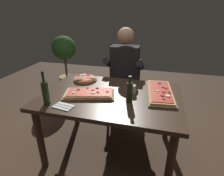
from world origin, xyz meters
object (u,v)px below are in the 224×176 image
object	(u,v)px
dining_table	(111,103)
wine_bottle_dark	(129,91)
pizza_rectangular_left	(160,92)
oil_bottle_amber	(46,93)
diner_chair	(125,86)
seated_diner	(124,72)
pizza_round_far	(85,79)
tumbler_near_camera	(132,90)
pizza_rectangular_front	(89,94)
potted_plant_corner	(65,57)

from	to	relation	value
dining_table	wine_bottle_dark	size ratio (longest dim) A/B	5.51
dining_table	pizza_rectangular_left	xyz separation A→B (m)	(0.49, 0.14, 0.12)
pizza_rectangular_left	oil_bottle_amber	distance (m)	1.11
oil_bottle_amber	diner_chair	xyz separation A→B (m)	(0.50, 1.20, -0.37)
pizza_rectangular_left	seated_diner	xyz separation A→B (m)	(-0.50, 0.60, -0.02)
pizza_round_far	wine_bottle_dark	distance (m)	0.74
tumbler_near_camera	pizza_rectangular_front	bearing A→B (deg)	-159.11
pizza_rectangular_left	tumbler_near_camera	distance (m)	0.28
wine_bottle_dark	seated_diner	xyz separation A→B (m)	(-0.22, 0.84, -0.10)
dining_table	diner_chair	world-z (taller)	diner_chair
seated_diner	potted_plant_corner	size ratio (longest dim) A/B	1.22
pizza_rectangular_left	tumbler_near_camera	size ratio (longest dim) A/B	7.00
wine_bottle_dark	potted_plant_corner	xyz separation A→B (m)	(-1.54, 1.60, -0.15)
dining_table	wine_bottle_dark	distance (m)	0.31
diner_chair	seated_diner	distance (m)	0.28
pizza_rectangular_front	seated_diner	world-z (taller)	seated_diner
pizza_rectangular_front	wine_bottle_dark	size ratio (longest dim) A/B	2.19
pizza_round_far	wine_bottle_dark	size ratio (longest dim) A/B	1.12
tumbler_near_camera	seated_diner	world-z (taller)	seated_diner
pizza_round_far	oil_bottle_amber	xyz separation A→B (m)	(-0.11, -0.64, 0.10)
dining_table	wine_bottle_dark	xyz separation A→B (m)	(0.21, -0.11, 0.20)
diner_chair	potted_plant_corner	bearing A→B (deg)	154.20
pizza_rectangular_front	seated_diner	bearing A→B (deg)	76.41
dining_table	pizza_round_far	distance (m)	0.51
tumbler_near_camera	oil_bottle_amber	bearing A→B (deg)	-149.25
pizza_rectangular_left	tumbler_near_camera	xyz separation A→B (m)	(-0.28, -0.06, 0.02)
pizza_rectangular_front	diner_chair	distance (m)	0.99
pizza_round_far	tumbler_near_camera	size ratio (longest dim) A/B	3.10
oil_bottle_amber	potted_plant_corner	world-z (taller)	potted_plant_corner
pizza_rectangular_front	pizza_round_far	world-z (taller)	same
dining_table	wine_bottle_dark	bearing A→B (deg)	-26.96
dining_table	potted_plant_corner	xyz separation A→B (m)	(-1.34, 1.50, 0.05)
dining_table	tumbler_near_camera	distance (m)	0.26
pizza_rectangular_front	oil_bottle_amber	size ratio (longest dim) A/B	1.77
seated_diner	diner_chair	bearing A→B (deg)	90.00
pizza_round_far	potted_plant_corner	xyz separation A→B (m)	(-0.93, 1.20, -0.07)
pizza_round_far	seated_diner	distance (m)	0.59
oil_bottle_amber	tumbler_near_camera	distance (m)	0.84
wine_bottle_dark	tumbler_near_camera	distance (m)	0.20
diner_chair	potted_plant_corner	size ratio (longest dim) A/B	0.80
dining_table	oil_bottle_amber	world-z (taller)	oil_bottle_amber
diner_chair	seated_diner	bearing A→B (deg)	-90.00
pizza_rectangular_front	potted_plant_corner	bearing A→B (deg)	125.66
pizza_round_far	wine_bottle_dark	xyz separation A→B (m)	(0.61, -0.40, 0.08)
diner_chair	pizza_round_far	bearing A→B (deg)	-125.08
dining_table	oil_bottle_amber	size ratio (longest dim) A/B	4.46
pizza_rectangular_front	pizza_round_far	size ratio (longest dim) A/B	1.96
pizza_rectangular_left	oil_bottle_amber	size ratio (longest dim) A/B	2.04
pizza_rectangular_front	tumbler_near_camera	world-z (taller)	tumbler_near_camera
pizza_round_far	wine_bottle_dark	bearing A→B (deg)	-33.17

